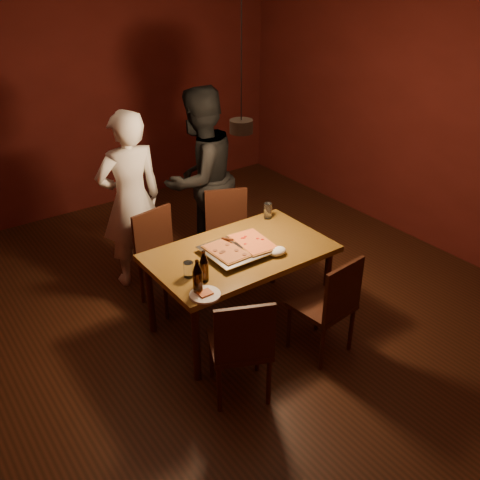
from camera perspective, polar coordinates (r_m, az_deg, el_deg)
room_shell at (r=4.27m, az=0.13°, el=7.52°), size 6.00×6.00×6.00m
dining_table at (r=4.45m, az=-0.00°, el=-1.97°), size 1.50×0.90×0.75m
chair_far_left at (r=4.91m, az=-8.42°, el=-1.01°), size 0.48×0.48×0.49m
chair_far_right at (r=5.25m, az=-1.26°, el=1.38°), size 0.55×0.55×0.49m
chair_near_left at (r=3.79m, az=0.17°, el=-10.66°), size 0.56×0.56×0.49m
chair_near_right at (r=4.25m, az=9.69°, el=-6.24°), size 0.46×0.46×0.49m
pizza_tray at (r=4.36m, az=-0.13°, el=-1.13°), size 0.56×0.47×0.05m
pizza_meat at (r=4.29m, az=-1.47°, el=-1.18°), size 0.25×0.39×0.02m
pizza_cheese at (r=4.42m, az=1.38°, el=-0.21°), size 0.29×0.43×0.02m
spatula at (r=4.36m, az=-0.15°, el=-0.55°), size 0.15×0.26×0.04m
beer_bottle_a at (r=3.82m, az=-4.55°, el=-3.95°), size 0.07×0.07×0.27m
beer_bottle_b at (r=3.96m, az=-3.86°, el=-2.79°), size 0.07×0.07×0.25m
water_glass_left at (r=4.05m, az=-5.52°, el=-3.16°), size 0.08×0.08×0.12m
water_glass_right at (r=4.92m, az=2.99°, el=3.12°), size 0.07×0.07×0.15m
plate_slice at (r=3.86m, az=-3.75°, el=-5.82°), size 0.23×0.23×0.03m
napkin at (r=4.34m, az=3.99°, el=-1.20°), size 0.16×0.12×0.07m
diner_white at (r=5.13m, az=-11.56°, el=4.16°), size 0.65×0.44×1.73m
diner_dark at (r=5.41m, az=-4.26°, el=6.56°), size 1.04×0.91×1.83m
pendant_lamp at (r=4.16m, az=0.13°, el=12.16°), size 0.18×0.18×1.10m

